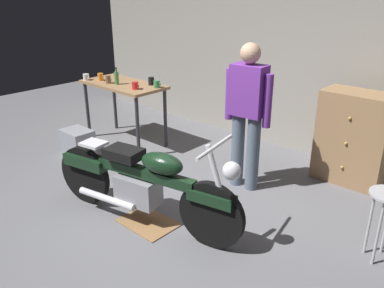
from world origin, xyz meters
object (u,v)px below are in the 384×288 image
(wooden_dresser, at_px, (354,138))
(mug_green_speckled, at_px, (157,84))
(motorcycle, at_px, (143,182))
(mug_orange_travel, at_px, (101,77))
(mug_white_ceramic, at_px, (86,77))
(person_standing, at_px, (247,111))
(bottle, at_px, (117,78))
(mug_black_matte, at_px, (151,81))
(mug_red_diner, at_px, (135,86))
(mug_brown_stoneware, at_px, (108,79))
(storage_bin, at_px, (78,142))

(wooden_dresser, relative_size, mug_green_speckled, 8.90)
(motorcycle, bearing_deg, mug_orange_travel, 141.31)
(motorcycle, distance_m, mug_white_ceramic, 2.70)
(person_standing, distance_m, bottle, 2.17)
(mug_black_matte, bearing_deg, mug_green_speckled, -18.44)
(mug_green_speckled, relative_size, mug_red_diner, 1.00)
(motorcycle, xyz_separation_m, mug_black_matte, (-1.49, 1.49, 0.51))
(motorcycle, bearing_deg, person_standing, 66.41)
(mug_black_matte, distance_m, mug_brown_stoneware, 0.64)
(storage_bin, height_order, mug_black_matte, mug_black_matte)
(mug_brown_stoneware, xyz_separation_m, bottle, (0.14, 0.04, 0.04))
(storage_bin, bearing_deg, mug_orange_travel, 110.00)
(motorcycle, relative_size, person_standing, 1.29)
(storage_bin, xyz_separation_m, mug_orange_travel, (-0.23, 0.64, 0.78))
(person_standing, bearing_deg, mug_orange_travel, -2.01)
(mug_red_diner, bearing_deg, mug_black_matte, 94.54)
(mug_black_matte, bearing_deg, motorcycle, -45.07)
(motorcycle, height_order, storage_bin, motorcycle)
(motorcycle, distance_m, mug_brown_stoneware, 2.38)
(person_standing, distance_m, mug_white_ceramic, 2.74)
(mug_brown_stoneware, bearing_deg, mug_white_ceramic, -167.51)
(motorcycle, height_order, mug_black_matte, mug_black_matte)
(mug_red_diner, relative_size, mug_orange_travel, 1.05)
(mug_black_matte, xyz_separation_m, bottle, (-0.39, -0.31, 0.04))
(mug_orange_travel, bearing_deg, mug_brown_stoneware, -8.44)
(mug_orange_travel, bearing_deg, wooden_dresser, 17.89)
(motorcycle, bearing_deg, storage_bin, 153.91)
(wooden_dresser, bearing_deg, mug_green_speckled, -161.04)
(person_standing, bearing_deg, storage_bin, 13.41)
(mug_black_matte, distance_m, mug_red_diner, 0.32)
(wooden_dresser, xyz_separation_m, mug_orange_travel, (-3.40, -1.10, 0.40))
(storage_bin, relative_size, bottle, 1.83)
(mug_white_ceramic, bearing_deg, mug_brown_stoneware, 12.49)
(mug_orange_travel, bearing_deg, mug_green_speckled, 15.04)
(storage_bin, height_order, mug_orange_travel, mug_orange_travel)
(mug_orange_travel, bearing_deg, mug_red_diner, -0.19)
(motorcycle, xyz_separation_m, mug_orange_travel, (-2.26, 1.18, 0.50))
(storage_bin, xyz_separation_m, mug_black_matte, (0.54, 0.95, 0.79))
(motorcycle, xyz_separation_m, mug_red_diner, (-1.47, 1.18, 0.50))
(person_standing, bearing_deg, bottle, -1.71)
(mug_red_diner, bearing_deg, motorcycle, -38.77)
(mug_white_ceramic, relative_size, mug_brown_stoneware, 1.05)
(mug_red_diner, xyz_separation_m, bottle, (-0.42, 0.01, 0.05))
(bottle, bearing_deg, mug_white_ceramic, -166.50)
(storage_bin, bearing_deg, mug_brown_stoneware, 89.70)
(mug_brown_stoneware, bearing_deg, motorcycle, -29.50)
(mug_red_diner, bearing_deg, mug_orange_travel, 179.81)
(motorcycle, relative_size, wooden_dresser, 1.97)
(person_standing, height_order, bottle, person_standing)
(mug_white_ceramic, bearing_deg, mug_orange_travel, 34.76)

